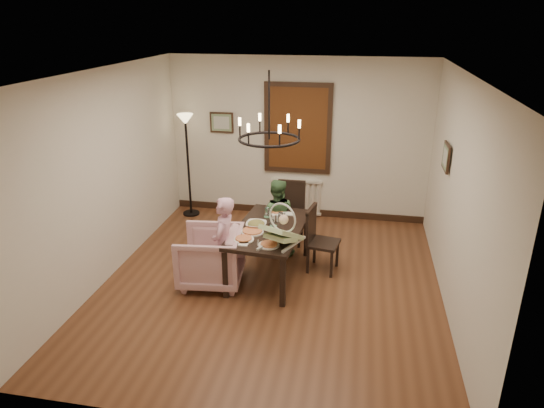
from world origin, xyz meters
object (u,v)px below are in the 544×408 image
(armchair, at_px, (210,257))
(seated_man, at_px, (276,224))
(dining_table, at_px, (269,233))
(chair_far, at_px, (290,213))
(baby_bouncer, at_px, (282,231))
(elderly_woman, at_px, (224,251))
(drinking_glass, at_px, (272,225))
(floor_lamp, at_px, (188,167))
(chair_right, at_px, (323,240))

(armchair, xyz_separation_m, seated_man, (0.72, 1.01, 0.11))
(dining_table, relative_size, chair_far, 1.64)
(dining_table, bearing_deg, baby_bouncer, -57.64)
(dining_table, bearing_deg, seated_man, 96.91)
(elderly_woman, bearing_deg, seated_man, 158.73)
(baby_bouncer, bearing_deg, chair_far, 119.18)
(drinking_glass, bearing_deg, baby_bouncer, -64.06)
(baby_bouncer, bearing_deg, floor_lamp, 155.25)
(armchair, xyz_separation_m, drinking_glass, (0.79, 0.28, 0.41))
(baby_bouncer, relative_size, floor_lamp, 0.32)
(baby_bouncer, bearing_deg, dining_table, 141.56)
(elderly_woman, height_order, seated_man, elderly_woman)
(armchair, bearing_deg, chair_far, 143.15)
(armchair, relative_size, elderly_woman, 0.79)
(seated_man, relative_size, drinking_glass, 7.07)
(armchair, height_order, floor_lamp, floor_lamp)
(chair_right, bearing_deg, dining_table, 121.05)
(chair_far, xyz_separation_m, drinking_glass, (-0.07, -1.16, 0.30))
(elderly_woman, xyz_separation_m, baby_bouncer, (0.77, -0.04, 0.38))
(dining_table, relative_size, baby_bouncer, 2.85)
(chair_right, xyz_separation_m, elderly_woman, (-1.24, -0.72, 0.06))
(baby_bouncer, bearing_deg, elderly_woman, -158.88)
(chair_right, distance_m, drinking_glass, 0.82)
(chair_right, bearing_deg, seated_man, 72.56)
(dining_table, distance_m, chair_far, 1.11)
(chair_right, bearing_deg, armchair, 123.23)
(elderly_woman, xyz_separation_m, drinking_glass, (0.57, 0.37, 0.26))
(chair_right, distance_m, floor_lamp, 3.06)
(seated_man, distance_m, drinking_glass, 0.79)
(chair_far, distance_m, armchair, 1.69)
(dining_table, bearing_deg, elderly_woman, -134.57)
(chair_right, relative_size, armchair, 1.12)
(chair_far, xyz_separation_m, chair_right, (0.61, -0.82, -0.02))
(elderly_woman, relative_size, baby_bouncer, 1.87)
(drinking_glass, bearing_deg, floor_lamp, 133.52)
(seated_man, bearing_deg, elderly_woman, 60.46)
(chair_far, relative_size, floor_lamp, 0.55)
(chair_far, bearing_deg, drinking_glass, -93.57)
(floor_lamp, bearing_deg, baby_bouncer, -49.01)
(baby_bouncer, bearing_deg, drinking_glass, 140.19)
(drinking_glass, bearing_deg, armchair, -160.31)
(chair_far, distance_m, drinking_glass, 1.20)
(armchair, relative_size, floor_lamp, 0.47)
(seated_man, bearing_deg, floor_lamp, -39.87)
(floor_lamp, bearing_deg, elderly_woman, -60.85)
(drinking_glass, bearing_deg, chair_far, 86.74)
(chair_far, bearing_deg, elderly_woman, -112.69)
(chair_far, xyz_separation_m, armchair, (-0.86, -1.45, -0.11))
(baby_bouncer, distance_m, drinking_glass, 0.48)
(chair_right, relative_size, elderly_woman, 0.89)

